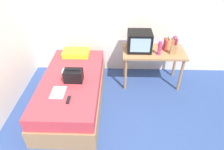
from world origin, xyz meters
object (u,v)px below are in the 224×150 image
(handbag, at_px, (74,76))
(pillow, at_px, (76,53))
(tv, at_px, (139,41))
(book_row, at_px, (170,44))
(remote_silver, at_px, (63,71))
(desk, at_px, (153,55))
(water_bottle, at_px, (160,48))
(bed, at_px, (73,91))
(magazine, at_px, (58,92))
(remote_dark, at_px, (68,100))
(picture_frame, at_px, (174,50))

(handbag, bearing_deg, pillow, 97.52)
(tv, height_order, book_row, tv)
(remote_silver, bearing_deg, book_row, 15.59)
(desk, distance_m, water_bottle, 0.27)
(bed, relative_size, water_bottle, 7.82)
(handbag, height_order, magazine, handbag)
(desk, xyz_separation_m, handbag, (-1.39, -0.73, 0.01))
(handbag, distance_m, magazine, 0.38)
(remote_dark, distance_m, remote_silver, 0.78)
(bed, bearing_deg, remote_silver, 131.63)
(pillow, bearing_deg, tv, -3.58)
(desk, bearing_deg, water_bottle, -61.58)
(book_row, relative_size, remote_silver, 1.71)
(magazine, bearing_deg, tv, 39.51)
(tv, relative_size, handbag, 1.47)
(desk, height_order, book_row, book_row)
(tv, bearing_deg, remote_silver, -159.85)
(bed, xyz_separation_m, tv, (1.18, 0.68, 0.64))
(bed, relative_size, pillow, 3.94)
(remote_silver, bearing_deg, handbag, -47.72)
(bed, relative_size, magazine, 6.90)
(picture_frame, bearing_deg, water_bottle, -175.44)
(water_bottle, xyz_separation_m, picture_frame, (0.26, 0.02, -0.04))
(picture_frame, distance_m, remote_silver, 2.01)
(picture_frame, height_order, magazine, picture_frame)
(tv, height_order, magazine, tv)
(desk, bearing_deg, picture_frame, -18.86)
(water_bottle, bearing_deg, handbag, -157.89)
(bed, xyz_separation_m, remote_dark, (0.08, -0.55, 0.29))
(handbag, relative_size, remote_silver, 2.08)
(picture_frame, xyz_separation_m, remote_dark, (-1.71, -1.09, -0.25))
(desk, bearing_deg, magazine, -146.58)
(tv, xyz_separation_m, pillow, (-1.22, 0.08, -0.31))
(tv, distance_m, remote_dark, 1.69)
(water_bottle, bearing_deg, tv, 154.98)
(desk, xyz_separation_m, tv, (-0.28, 0.03, 0.27))
(pillow, bearing_deg, handbag, -82.48)
(picture_frame, bearing_deg, magazine, -154.09)
(bed, height_order, pillow, pillow)
(water_bottle, relative_size, book_row, 1.04)
(tv, relative_size, pillow, 0.87)
(tv, height_order, water_bottle, tv)
(picture_frame, distance_m, remote_dark, 2.05)
(desk, distance_m, pillow, 1.50)
(pillow, bearing_deg, book_row, -1.00)
(tv, xyz_separation_m, remote_dark, (-1.10, -1.24, -0.35))
(magazine, relative_size, remote_silver, 2.01)
(water_bottle, bearing_deg, remote_dark, -143.59)
(picture_frame, bearing_deg, tv, 166.79)
(bed, xyz_separation_m, pillow, (-0.04, 0.76, 0.33))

